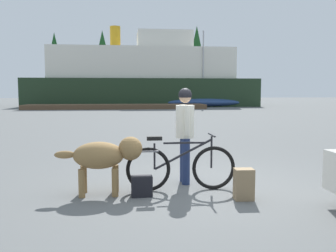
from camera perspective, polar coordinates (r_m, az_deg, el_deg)
The scene contains 13 objects.
ground_plane at distance 6.27m, azimuth 5.47°, elevation -9.38°, with size 160.00×160.00×0.00m, color #595B5B.
bicycle at distance 5.92m, azimuth 1.96°, elevation -6.40°, with size 1.78×0.44×0.91m.
person_cyclist at distance 6.32m, azimuth 2.67°, elevation -0.12°, with size 0.32×0.53×1.66m.
dog at distance 5.74m, azimuth -9.83°, elevation -4.60°, with size 1.34×0.49×0.90m.
backpack at distance 5.57m, azimuth 11.77°, elevation -8.91°, with size 0.28×0.20×0.47m, color #8C7251.
handbag_pannier at distance 5.65m, azimuth -4.11°, elevation -9.37°, with size 0.32×0.18×0.32m, color black.
dock_pier at distance 33.29m, azimuth -8.12°, elevation 3.03°, with size 16.11×2.86×0.40m, color brown.
ferry_boat at distance 40.08m, azimuth -3.91°, elevation 7.41°, with size 23.67×8.52×8.46m.
sailboat_moored at distance 37.15m, azimuth 5.46°, elevation 3.75°, with size 8.39×2.35×7.59m.
pine_tree_far_left at distance 57.91m, azimuth -17.28°, elevation 9.86°, with size 3.57×3.57×10.30m.
pine_tree_center at distance 57.70m, azimuth -10.19°, elevation 10.71°, with size 3.64×3.64×10.81m.
pine_tree_far_right at distance 56.36m, azimuth 4.51°, elevation 11.31°, with size 3.45×3.45×11.38m.
pine_tree_mid_back at distance 63.00m, azimuth -2.83°, elevation 10.56°, with size 4.37×4.37×11.99m.
Camera 1 is at (-1.27, -5.93, 1.61)m, focal length 38.99 mm.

